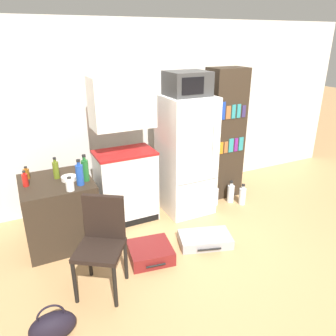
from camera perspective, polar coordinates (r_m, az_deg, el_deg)
ground_plane at (r=3.64m, az=10.64°, el=-16.04°), size 24.00×24.00×0.00m
wall_back at (r=4.80m, az=-0.65°, el=9.99°), size 6.40×0.10×2.44m
side_table at (r=3.93m, az=-18.36°, el=-7.16°), size 0.76×0.76×0.75m
kitchen_hutch at (r=4.04m, az=-7.55°, el=1.76°), size 0.73×0.47×1.81m
refrigerator at (r=4.29m, az=3.10°, el=2.26°), size 0.61×0.67×1.55m
microwave at (r=4.07m, az=3.37°, el=14.49°), size 0.50×0.43×0.29m
bookshelf at (r=4.73m, az=9.75°, el=5.72°), size 0.51×0.35×1.84m
bottle_amber_beer at (r=3.92m, az=-23.44°, el=-0.91°), size 0.06×0.06×0.14m
bottle_blue_soda at (r=3.55m, az=-15.14°, el=-1.07°), size 0.08×0.08×0.28m
bottle_green_tall at (r=3.64m, az=-14.23°, el=-0.30°), size 0.08×0.08×0.30m
bottle_ketchup_red at (r=3.72m, az=-23.63°, el=-1.89°), size 0.06×0.06×0.17m
bottle_milk_white at (r=3.47m, az=-16.71°, el=-2.82°), size 0.08×0.08×0.15m
bottle_olive_oil at (r=3.80m, az=-18.94°, el=-0.26°), size 0.07×0.07×0.24m
bowl at (r=3.73m, az=-16.87°, el=-1.71°), size 0.16×0.16×0.05m
chair at (r=3.09m, az=-11.43°, el=-11.58°), size 0.55×0.55×0.90m
suitcase_large_flat at (r=3.61m, az=-3.11°, el=-14.45°), size 0.50×0.49×0.15m
suitcase_small_flat at (r=3.86m, az=6.47°, el=-12.25°), size 0.66×0.50×0.11m
handbag at (r=2.96m, az=-19.45°, el=-24.57°), size 0.36×0.20×0.33m
water_bottle_front at (r=4.77m, az=10.86°, el=-4.31°), size 0.10×0.10×0.32m
water_bottle_middle at (r=4.66m, az=8.26°, el=-4.85°), size 0.08×0.08×0.31m
water_bottle_back at (r=4.75m, az=12.83°, el=-4.72°), size 0.09×0.09×0.31m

